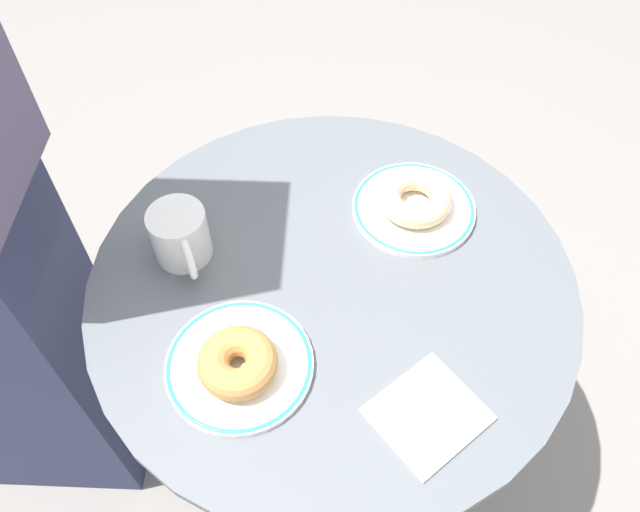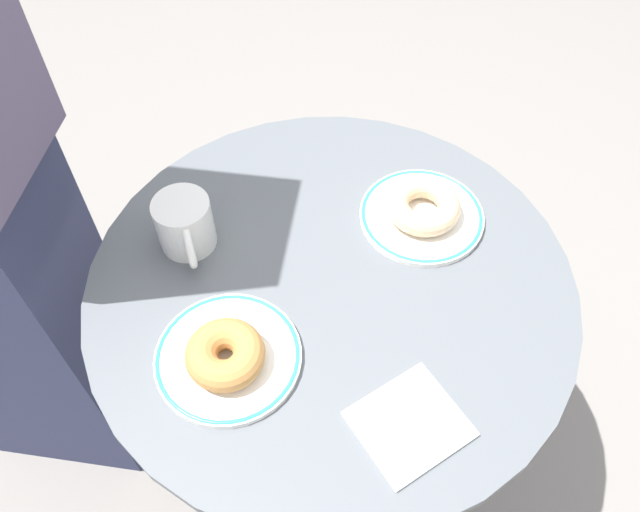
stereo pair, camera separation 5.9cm
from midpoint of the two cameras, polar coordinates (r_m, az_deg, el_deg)
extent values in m
cube|color=gray|center=(1.64, 1.67, -17.22)|extent=(7.00, 7.00, 0.02)
cylinder|color=#565B60|center=(0.97, 2.69, -2.58)|extent=(0.74, 0.74, 0.02)
cylinder|color=#565B60|center=(1.28, 2.08, -11.53)|extent=(0.06, 0.06, 0.69)
cylinder|color=#565B60|center=(1.61, 1.69, -16.96)|extent=(0.35, 0.35, 0.03)
cylinder|color=white|center=(0.90, -6.32, -9.06)|extent=(0.20, 0.20, 0.01)
torus|color=teal|center=(0.89, -6.34, -8.96)|extent=(0.20, 0.20, 0.01)
cylinder|color=white|center=(1.05, 10.62, 3.45)|extent=(0.20, 0.20, 0.01)
torus|color=teal|center=(1.05, 10.65, 3.56)|extent=(0.20, 0.20, 0.01)
torus|color=#BC7F42|center=(0.87, -6.53, -8.81)|extent=(0.11, 0.11, 0.04)
torus|color=#E0B789|center=(1.03, 10.82, 4.33)|extent=(0.12, 0.12, 0.04)
cube|color=white|center=(0.87, 9.97, -14.62)|extent=(0.14, 0.13, 0.01)
cylinder|color=white|center=(0.99, -10.33, 2.81)|extent=(0.09, 0.09, 0.09)
torus|color=white|center=(0.96, -9.85, 0.79)|extent=(0.03, 0.07, 0.07)
cube|color=#2D3351|center=(1.37, -24.29, -5.70)|extent=(0.42, 0.39, 0.92)
camera|label=1|loc=(0.03, -88.24, 2.36)|focal=35.88mm
camera|label=2|loc=(0.03, 91.76, -2.36)|focal=35.88mm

